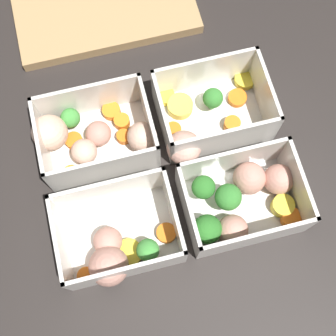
% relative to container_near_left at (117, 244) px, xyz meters
% --- Properties ---
extents(ground_plane, '(4.00, 4.00, 0.00)m').
position_rel_container_near_left_xyz_m(ground_plane, '(0.09, 0.08, -0.03)').
color(ground_plane, '#282321').
extents(container_near_left, '(0.15, 0.13, 0.07)m').
position_rel_container_near_left_xyz_m(container_near_left, '(0.00, 0.00, 0.00)').
color(container_near_left, silver).
rests_on(container_near_left, ground_plane).
extents(container_near_right, '(0.16, 0.12, 0.07)m').
position_rel_container_near_left_xyz_m(container_near_right, '(0.17, 0.02, 0.00)').
color(container_near_right, silver).
rests_on(container_near_right, ground_plane).
extents(container_far_left, '(0.19, 0.12, 0.07)m').
position_rel_container_near_left_xyz_m(container_far_left, '(-0.00, 0.16, -0.00)').
color(container_far_left, silver).
rests_on(container_far_left, ground_plane).
extents(container_far_right, '(0.17, 0.14, 0.07)m').
position_rel_container_near_left_xyz_m(container_far_right, '(0.16, 0.14, -0.00)').
color(container_far_right, silver).
rests_on(container_far_right, ground_plane).
extents(cutting_board, '(0.28, 0.18, 0.02)m').
position_rel_container_near_left_xyz_m(cutting_board, '(0.06, 0.38, -0.02)').
color(cutting_board, tan).
rests_on(cutting_board, ground_plane).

